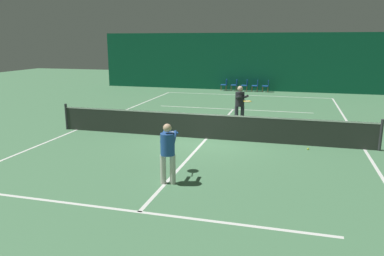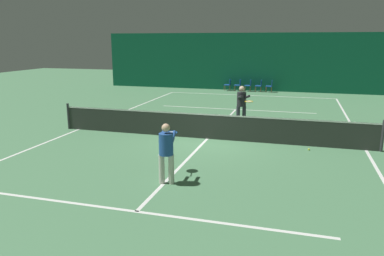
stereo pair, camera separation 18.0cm
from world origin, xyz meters
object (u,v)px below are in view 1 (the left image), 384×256
Objects in this scene: courtside_chair_1 at (235,84)px; courtside_chair_3 at (256,85)px; player_near at (168,149)px; tennis_ball at (308,149)px; tennis_net at (207,125)px; courtside_chair_4 at (267,85)px; courtside_chair_0 at (225,84)px; player_far at (240,103)px; courtside_chair_2 at (245,85)px.

courtside_chair_1 is 1.00× the size of courtside_chair_3.
tennis_ball is at bearing -52.04° from player_near.
courtside_chair_4 is at bearing 85.17° from tennis_net.
courtside_chair_4 is (2.27, 0.00, 0.00)m from courtside_chair_1.
courtside_chair_0 is 1.00× the size of courtside_chair_1.
tennis_net reaches higher than courtside_chair_4.
player_far reaches higher than courtside_chair_1.
tennis_net is 14.08m from courtside_chair_0.
player_near reaches higher than courtside_chair_0.
courtside_chair_0 is 1.51m from courtside_chair_2.
tennis_net is 14.29× the size of courtside_chair_0.
courtside_chair_2 is at bearing -90.00° from courtside_chair_4.
tennis_net reaches higher than courtside_chair_3.
courtside_chair_4 is 12.73× the size of tennis_ball.
courtside_chair_0 is at bearing 97.53° from tennis_net.
tennis_ball is (3.59, 4.10, -0.89)m from player_near.
tennis_ball is at bearing 15.36° from courtside_chair_2.
player_far reaches higher than courtside_chair_4.
player_near is 18.69m from courtside_chair_0.
courtside_chair_2 is (-0.39, 18.59, -0.44)m from player_near.
player_far is 4.32m from tennis_ball.
player_far is at bearing 9.79° from courtside_chair_1.
courtside_chair_3 is at bearing 90.00° from courtside_chair_1.
tennis_net is 14.29× the size of courtside_chair_1.
courtside_chair_1 is 0.76m from courtside_chair_2.
player_near is at bearing -89.27° from tennis_net.
courtside_chair_3 is (0.76, 0.00, 0.00)m from courtside_chair_2.
player_far is 25.90× the size of tennis_ball.
courtside_chair_0 is 1.00× the size of courtside_chair_2.
courtside_chair_1 and courtside_chair_2 have the same top height.
player_far is 2.03× the size of courtside_chair_1.
player_near is at bearing 1.21° from courtside_chair_2.
player_far is at bearing 13.46° from courtside_chair_0.
tennis_net is at bearing 7.53° from courtside_chair_0.
player_near is 0.93× the size of player_far.
tennis_net is at bearing 171.79° from tennis_ball.
player_far is at bearing -1.59° from courtside_chair_4.
courtside_chair_1 is at bearing -90.00° from courtside_chair_2.
courtside_chair_4 is (1.51, 0.00, 0.00)m from courtside_chair_2.
courtside_chair_1 is at bearing -7.31° from player_near.
player_far reaches higher than tennis_ball.
courtside_chair_4 is at bearing 99.66° from tennis_ball.
courtside_chair_2 is (1.51, 0.00, 0.00)m from courtside_chair_0.
courtside_chair_3 is at bearing 156.58° from player_far.
tennis_net reaches higher than courtside_chair_0.
courtside_chair_4 reaches higher than tennis_ball.
player_near is 18.60m from courtside_chair_3.
tennis_net is 3.72m from tennis_ball.
tennis_ball is (3.65, -0.53, -0.48)m from tennis_net.
courtside_chair_3 is (0.36, 18.59, -0.44)m from player_near.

